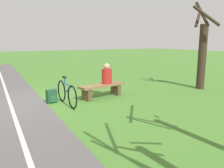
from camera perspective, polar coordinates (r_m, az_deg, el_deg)
ground_plane at (r=8.00m, az=-19.31°, el=-4.47°), size 80.00×80.00×0.00m
paved_path at (r=4.18m, az=-20.05°, el=-18.92°), size 3.13×36.05×0.02m
path_centre_line at (r=4.17m, az=-20.06°, el=-18.80°), size 1.01×31.99×0.00m
bench at (r=8.14m, az=-2.57°, el=-1.12°), size 1.84×0.78×0.49m
person_seated at (r=8.20m, az=-1.34°, el=2.29°), size 0.44×0.44×0.75m
bicycle at (r=7.34m, az=-11.53°, el=-2.31°), size 0.08×1.73×0.91m
backpack at (r=7.72m, az=-15.15°, el=-3.06°), size 0.36×0.27×0.46m
tree_far_left at (r=10.23m, az=22.04°, el=7.55°), size 0.98×1.21×3.61m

